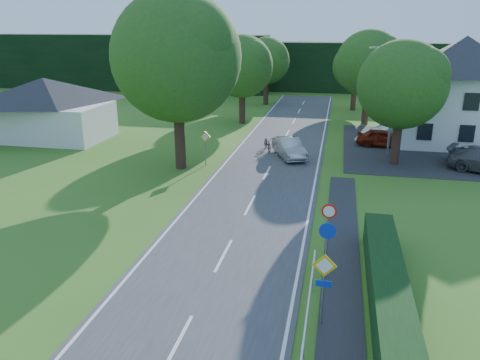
% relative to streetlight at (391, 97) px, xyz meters
% --- Properties ---
extents(road, '(7.00, 80.00, 0.04)m').
position_rel_streetlight_xyz_m(road, '(-8.06, -10.00, -4.44)').
color(road, '#3E3E41').
rests_on(road, ground).
extents(parking_pad, '(14.00, 16.00, 0.04)m').
position_rel_streetlight_xyz_m(parking_pad, '(3.94, 3.00, -4.44)').
color(parking_pad, '#27282A').
rests_on(parking_pad, ground).
extents(line_edge_left, '(0.12, 80.00, 0.01)m').
position_rel_streetlight_xyz_m(line_edge_left, '(-11.31, -10.00, -4.42)').
color(line_edge_left, white).
rests_on(line_edge_left, road).
extents(line_edge_right, '(0.12, 80.00, 0.01)m').
position_rel_streetlight_xyz_m(line_edge_right, '(-4.81, -10.00, -4.42)').
color(line_edge_right, white).
rests_on(line_edge_right, road).
extents(line_centre, '(0.12, 80.00, 0.01)m').
position_rel_streetlight_xyz_m(line_centre, '(-8.06, -10.00, -4.42)').
color(line_centre, white).
rests_on(line_centre, road).
extents(tree_main, '(9.40, 9.40, 11.64)m').
position_rel_streetlight_xyz_m(tree_main, '(-14.06, -6.00, 1.36)').
color(tree_main, '#295118').
rests_on(tree_main, ground).
extents(tree_left_far, '(7.00, 7.00, 8.58)m').
position_rel_streetlight_xyz_m(tree_left_far, '(-13.06, 10.00, -0.17)').
color(tree_left_far, '#295118').
rests_on(tree_left_far, ground).
extents(tree_right_far, '(7.40, 7.40, 9.09)m').
position_rel_streetlight_xyz_m(tree_right_far, '(-1.06, 12.00, 0.08)').
color(tree_right_far, '#295118').
rests_on(tree_right_far, ground).
extents(tree_left_back, '(6.60, 6.60, 8.07)m').
position_rel_streetlight_xyz_m(tree_left_back, '(-12.56, 22.00, -0.43)').
color(tree_left_back, '#295118').
rests_on(tree_left_back, ground).
extents(tree_right_back, '(6.20, 6.20, 7.56)m').
position_rel_streetlight_xyz_m(tree_right_back, '(-2.06, 20.00, -0.68)').
color(tree_right_back, '#295118').
rests_on(tree_right_back, ground).
extents(tree_right_mid, '(7.00, 7.00, 8.58)m').
position_rel_streetlight_xyz_m(tree_right_mid, '(0.44, -2.00, -0.17)').
color(tree_right_mid, '#295118').
rests_on(tree_right_mid, ground).
extents(treeline_left, '(44.00, 6.00, 8.00)m').
position_rel_streetlight_xyz_m(treeline_left, '(-36.06, 32.00, -0.46)').
color(treeline_left, black).
rests_on(treeline_left, ground).
extents(treeline_right, '(30.00, 5.00, 7.00)m').
position_rel_streetlight_xyz_m(treeline_right, '(-0.06, 36.00, -0.96)').
color(treeline_right, black).
rests_on(treeline_right, ground).
extents(bungalow_left, '(11.00, 6.50, 5.20)m').
position_rel_streetlight_xyz_m(bungalow_left, '(-28.06, 0.00, -1.75)').
color(bungalow_left, silver).
rests_on(bungalow_left, ground).
extents(house_white, '(10.60, 8.40, 8.60)m').
position_rel_streetlight_xyz_m(house_white, '(5.94, 6.00, -0.06)').
color(house_white, white).
rests_on(house_white, ground).
extents(streetlight, '(2.03, 0.18, 8.00)m').
position_rel_streetlight_xyz_m(streetlight, '(0.00, 0.00, 0.00)').
color(streetlight, gray).
rests_on(streetlight, ground).
extents(sign_priority_right, '(0.78, 0.09, 2.59)m').
position_rel_streetlight_xyz_m(sign_priority_right, '(-3.76, -22.02, -2.67)').
color(sign_priority_right, gray).
rests_on(sign_priority_right, ground).
extents(sign_roundabout, '(0.64, 0.08, 2.37)m').
position_rel_streetlight_xyz_m(sign_roundabout, '(-3.76, -19.02, -2.79)').
color(sign_roundabout, gray).
rests_on(sign_roundabout, ground).
extents(sign_speed_limit, '(0.64, 0.11, 2.37)m').
position_rel_streetlight_xyz_m(sign_speed_limit, '(-3.76, -17.03, -2.70)').
color(sign_speed_limit, gray).
rests_on(sign_speed_limit, ground).
extents(sign_priority_left, '(0.78, 0.09, 2.44)m').
position_rel_streetlight_xyz_m(sign_priority_left, '(-12.56, -5.02, -2.75)').
color(sign_priority_left, gray).
rests_on(sign_priority_left, ground).
extents(moving_car, '(3.16, 4.63, 1.45)m').
position_rel_streetlight_xyz_m(moving_car, '(-7.04, -1.83, -3.70)').
color(moving_car, '#A8A7AC').
rests_on(moving_car, road).
extents(motorcycle, '(1.42, 2.22, 1.10)m').
position_rel_streetlight_xyz_m(motorcycle, '(-8.91, -0.20, -3.87)').
color(motorcycle, black).
rests_on(motorcycle, road).
extents(parked_car_red, '(4.18, 1.97, 1.38)m').
position_rel_streetlight_xyz_m(parked_car_red, '(-0.04, 3.00, -3.73)').
color(parked_car_red, maroon).
rests_on(parked_car_red, parking_pad).
extents(parked_car_silver_a, '(5.15, 3.18, 1.60)m').
position_rel_streetlight_xyz_m(parked_car_silver_a, '(1.56, 4.51, -3.62)').
color(parked_car_silver_a, '#9D9EA2').
rests_on(parked_car_silver_a, parking_pad).
extents(parasol, '(2.91, 2.93, 2.01)m').
position_rel_streetlight_xyz_m(parasol, '(1.38, 4.44, -3.42)').
color(parasol, red).
rests_on(parasol, parking_pad).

